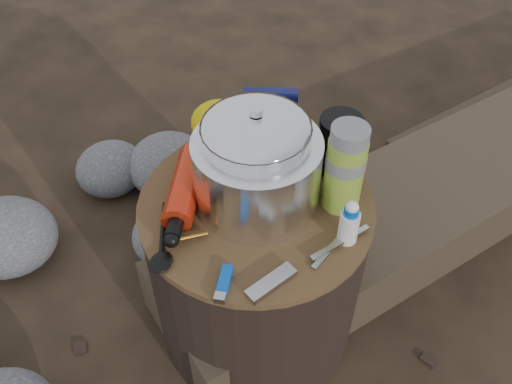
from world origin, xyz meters
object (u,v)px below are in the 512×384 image
(stump, at_px, (256,268))
(travel_mug, at_px, (339,145))
(camping_pot, at_px, (256,156))
(fuel_bottle, at_px, (186,187))
(thermos, at_px, (345,168))
(log_main, at_px, (485,170))

(stump, relative_size, travel_mug, 3.72)
(camping_pot, bearing_deg, travel_mug, 44.71)
(stump, bearing_deg, fuel_bottle, -166.73)
(fuel_bottle, bearing_deg, camping_pot, 10.49)
(stump, distance_m, fuel_bottle, 0.29)
(stump, distance_m, thermos, 0.36)
(stump, relative_size, camping_pot, 2.33)
(thermos, bearing_deg, travel_mug, 109.23)
(stump, bearing_deg, travel_mug, 52.59)
(fuel_bottle, bearing_deg, thermos, 2.87)
(log_main, height_order, fuel_bottle, fuel_bottle)
(stump, relative_size, fuel_bottle, 1.90)
(fuel_bottle, bearing_deg, travel_mug, 21.42)
(camping_pot, distance_m, fuel_bottle, 0.16)
(stump, distance_m, travel_mug, 0.35)
(log_main, bearing_deg, thermos, -81.58)
(stump, relative_size, thermos, 2.51)
(camping_pot, height_order, fuel_bottle, camping_pot)
(camping_pot, relative_size, travel_mug, 1.59)
(thermos, bearing_deg, fuel_bottle, -162.08)
(stump, bearing_deg, thermos, 21.83)
(camping_pot, relative_size, thermos, 1.08)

